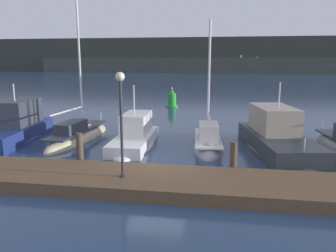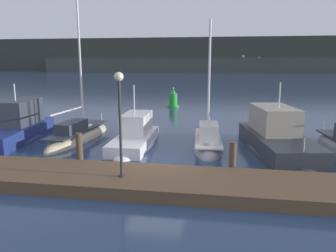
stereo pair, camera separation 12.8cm
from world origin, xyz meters
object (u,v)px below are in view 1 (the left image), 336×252
(sailboat_berth_6, at_px, (208,145))
(motorboat_berth_7, at_px, (276,143))
(motorboat_berth_3, at_px, (18,133))
(channel_buoy, at_px, (172,100))
(sailboat_berth_4, at_px, (79,137))
(motorboat_berth_5, at_px, (135,140))
(dock_lamppost, at_px, (121,107))

(sailboat_berth_6, relative_size, motorboat_berth_7, 0.95)
(motorboat_berth_3, bearing_deg, sailboat_berth_6, 1.43)
(channel_buoy, bearing_deg, motorboat_berth_7, -63.40)
(sailboat_berth_6, height_order, motorboat_berth_7, sailboat_berth_6)
(motorboat_berth_3, height_order, sailboat_berth_4, sailboat_berth_4)
(motorboat_berth_5, height_order, channel_buoy, motorboat_berth_5)
(motorboat_berth_5, xyz_separation_m, channel_buoy, (-0.14, 15.06, 0.42))
(dock_lamppost, bearing_deg, sailboat_berth_6, 65.75)
(motorboat_berth_3, bearing_deg, motorboat_berth_5, 0.13)
(sailboat_berth_6, distance_m, channel_buoy, 15.36)
(sailboat_berth_4, distance_m, motorboat_berth_7, 11.01)
(channel_buoy, bearing_deg, motorboat_berth_5, -89.47)
(motorboat_berth_5, bearing_deg, dock_lamppost, -79.35)
(sailboat_berth_6, bearing_deg, dock_lamppost, -114.25)
(sailboat_berth_4, distance_m, channel_buoy, 14.67)
(channel_buoy, bearing_deg, sailboat_berth_6, -74.63)
(sailboat_berth_4, bearing_deg, motorboat_berth_3, -166.03)
(sailboat_berth_4, height_order, sailboat_berth_6, sailboat_berth_4)
(motorboat_berth_3, relative_size, dock_lamppost, 1.90)
(motorboat_berth_7, bearing_deg, sailboat_berth_6, 176.06)
(channel_buoy, bearing_deg, motorboat_berth_3, -114.16)
(motorboat_berth_5, bearing_deg, motorboat_berth_3, -179.87)
(motorboat_berth_3, xyz_separation_m, motorboat_berth_5, (6.90, 0.02, -0.14))
(motorboat_berth_3, distance_m, motorboat_berth_5, 6.90)
(motorboat_berth_3, distance_m, sailboat_berth_6, 10.84)
(motorboat_berth_5, xyz_separation_m, dock_lamppost, (1.12, -5.98, 2.65))
(sailboat_berth_6, bearing_deg, motorboat_berth_7, -3.94)
(sailboat_berth_4, xyz_separation_m, dock_lamppost, (4.71, -6.78, 2.83))
(sailboat_berth_6, bearing_deg, motorboat_berth_5, -176.29)
(motorboat_berth_3, height_order, sailboat_berth_6, sailboat_berth_6)
(motorboat_berth_3, xyz_separation_m, channel_buoy, (6.76, 15.07, 0.28))
(motorboat_berth_3, bearing_deg, motorboat_berth_7, 0.13)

